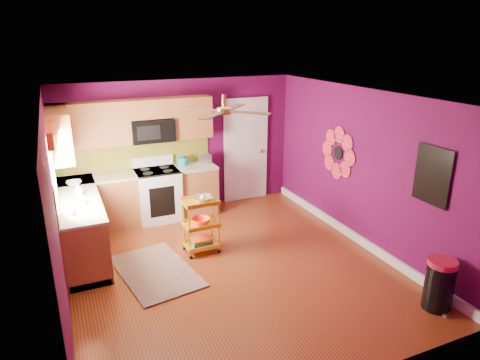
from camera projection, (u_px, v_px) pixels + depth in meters
name	position (u px, v px, depth m)	size (l,w,h in m)	color
ground	(231.00, 267.00, 6.33)	(5.00, 5.00, 0.00)	#66280F
room_envelope	(232.00, 161.00, 5.81)	(4.54, 5.04, 2.52)	#560941
lower_cabinets	(117.00, 210.00, 7.25)	(2.81, 2.31, 0.94)	brown
electric_range	(158.00, 194.00, 7.85)	(0.76, 0.66, 1.13)	white
upper_cabinetry	(112.00, 126.00, 7.16)	(2.80, 2.30, 1.26)	brown
left_window	(51.00, 152.00, 5.84)	(0.08, 1.35, 1.08)	white
panel_door	(246.00, 151.00, 8.65)	(0.95, 0.11, 2.15)	white
right_wall_art	(376.00, 162.00, 6.42)	(0.04, 2.74, 1.04)	black
ceiling_fan	(224.00, 110.00, 5.76)	(1.01, 1.01, 0.26)	#BF8C3F
shag_rug	(156.00, 271.00, 6.18)	(0.94, 1.53, 0.02)	black
rolling_cart	(201.00, 223.00, 6.63)	(0.53, 0.39, 0.96)	gold
trash_can	(439.00, 285.00, 5.27)	(0.40, 0.42, 0.67)	black
teal_kettle	(183.00, 161.00, 7.96)	(0.18, 0.18, 0.21)	#128388
toaster	(205.00, 159.00, 8.09)	(0.22, 0.15, 0.18)	beige
soap_bottle_a	(82.00, 198.00, 6.14)	(0.08, 0.08, 0.18)	#EA3F72
soap_bottle_b	(79.00, 189.00, 6.48)	(0.14, 0.14, 0.19)	white
counter_dish	(74.00, 183.00, 6.95)	(0.24, 0.24, 0.06)	white
counter_cup	(71.00, 212.00, 5.77)	(0.12, 0.12, 0.09)	white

